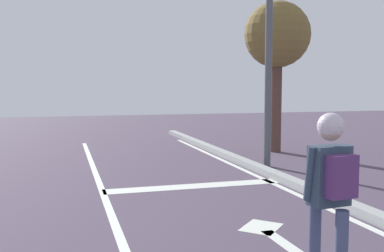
# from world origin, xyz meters

# --- Properties ---
(lane_line_curbside) EXTENTS (0.12, 20.00, 0.01)m
(lane_line_curbside) POSITION_xyz_m (3.31, 6.00, 0.00)
(lane_line_curbside) COLOR silver
(lane_line_curbside) RESTS_ON ground
(stop_bar) EXTENTS (3.34, 0.40, 0.01)m
(stop_bar) POSITION_xyz_m (1.79, 9.04, 0.00)
(stop_bar) COLOR silver
(stop_bar) RESTS_ON ground
(lane_arrow_stem) EXTENTS (0.16, 1.40, 0.01)m
(lane_arrow_stem) POSITION_xyz_m (1.96, 5.64, 0.00)
(lane_arrow_stem) COLOR silver
(lane_arrow_stem) RESTS_ON ground
(lane_arrow_head) EXTENTS (0.71, 0.71, 0.01)m
(lane_arrow_head) POSITION_xyz_m (1.96, 6.49, 0.00)
(lane_arrow_head) COLOR silver
(lane_arrow_head) RESTS_ON ground
(skater) EXTENTS (0.43, 0.59, 1.54)m
(skater) POSITION_xyz_m (1.67, 4.56, 1.04)
(skater) COLOR #414C6C
(skater) RESTS_ON skateboard
(roadside_tree) EXTENTS (1.84, 1.84, 4.22)m
(roadside_tree) POSITION_xyz_m (5.26, 12.57, 3.22)
(roadside_tree) COLOR brown
(roadside_tree) RESTS_ON ground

